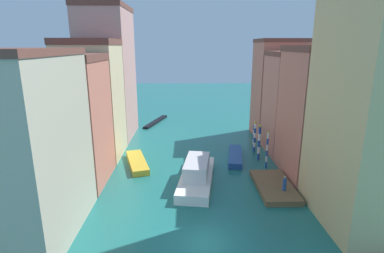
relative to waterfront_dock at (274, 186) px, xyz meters
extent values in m
plane|color=#1E6B66|center=(-7.94, 15.65, -0.28)|extent=(154.00, 154.00, 0.00)
cube|color=#BCB299|center=(-21.54, -7.17, 6.68)|extent=(7.06, 10.67, 13.92)
cube|color=brown|center=(-21.54, -7.17, 13.90)|extent=(7.20, 10.88, 0.52)
cube|color=#C6705B|center=(-21.54, 2.53, 6.25)|extent=(7.06, 7.95, 13.08)
cube|color=brown|center=(-21.54, 2.53, 13.16)|extent=(7.20, 8.10, 0.73)
cube|color=beige|center=(-21.54, 10.67, 7.05)|extent=(7.06, 7.54, 14.68)
cube|color=brown|center=(-21.54, 10.67, 14.78)|extent=(7.20, 7.69, 0.78)
cube|color=tan|center=(-21.54, 19.98, 9.63)|extent=(7.06, 10.65, 19.82)
cube|color=brown|center=(-21.54, 19.98, 19.90)|extent=(7.20, 10.86, 0.72)
cube|color=#DBB77A|center=(5.65, -5.83, 10.63)|extent=(7.06, 9.76, 21.82)
cube|color=#C6705B|center=(5.65, 3.63, 6.70)|extent=(7.06, 8.52, 13.97)
cube|color=brown|center=(5.65, 3.63, 14.02)|extent=(7.20, 8.69, 0.68)
cube|color=#C6705B|center=(5.65, 11.72, 6.35)|extent=(7.06, 7.42, 13.26)
cube|color=brown|center=(5.65, 11.72, 13.30)|extent=(7.20, 7.57, 0.64)
cube|color=#C6705B|center=(5.65, 19.54, 7.26)|extent=(7.06, 7.18, 15.09)
cube|color=brown|center=(5.65, 19.54, 15.09)|extent=(7.20, 7.33, 0.57)
cube|color=brown|center=(0.00, 0.00, 0.00)|extent=(3.64, 7.54, 0.57)
cylinder|color=#234C93|center=(0.57, -1.46, 0.93)|extent=(0.36, 0.36, 1.30)
sphere|color=tan|center=(0.57, -1.46, 1.71)|extent=(0.26, 0.26, 0.26)
cylinder|color=#1E479E|center=(0.65, 5.77, 0.09)|extent=(0.25, 0.25, 0.75)
cylinder|color=white|center=(0.65, 5.77, 0.84)|extent=(0.25, 0.25, 0.75)
cylinder|color=#1E479E|center=(0.65, 5.77, 1.59)|extent=(0.25, 0.25, 0.75)
cylinder|color=white|center=(0.65, 5.77, 2.34)|extent=(0.25, 0.25, 0.75)
cylinder|color=#1E479E|center=(0.65, 5.77, 3.09)|extent=(0.25, 0.25, 0.75)
cylinder|color=white|center=(0.65, 5.77, 3.84)|extent=(0.25, 0.25, 0.75)
sphere|color=gold|center=(0.65, 5.77, 4.32)|extent=(0.27, 0.27, 0.27)
cylinder|color=#1E479E|center=(0.31, 8.41, 0.16)|extent=(0.35, 0.35, 0.90)
cylinder|color=white|center=(0.31, 8.41, 1.06)|extent=(0.35, 0.35, 0.90)
cylinder|color=#1E479E|center=(0.31, 8.41, 1.96)|extent=(0.35, 0.35, 0.90)
cylinder|color=white|center=(0.31, 8.41, 2.86)|extent=(0.35, 0.35, 0.90)
cylinder|color=#1E479E|center=(0.31, 8.41, 3.75)|extent=(0.35, 0.35, 0.90)
sphere|color=gold|center=(0.31, 8.41, 4.34)|extent=(0.38, 0.38, 0.38)
cylinder|color=#1E479E|center=(0.46, 11.59, 0.06)|extent=(0.33, 0.33, 0.69)
cylinder|color=white|center=(0.46, 11.59, 0.75)|extent=(0.33, 0.33, 0.69)
cylinder|color=#1E479E|center=(0.46, 11.59, 1.44)|extent=(0.33, 0.33, 0.69)
cylinder|color=white|center=(0.46, 11.59, 2.13)|extent=(0.33, 0.33, 0.69)
cylinder|color=#1E479E|center=(0.46, 11.59, 2.82)|extent=(0.33, 0.33, 0.69)
cylinder|color=white|center=(0.46, 11.59, 3.51)|extent=(0.33, 0.33, 0.69)
sphere|color=gold|center=(0.46, 11.59, 3.99)|extent=(0.37, 0.37, 0.37)
cylinder|color=#1E479E|center=(0.65, 12.84, 0.07)|extent=(0.30, 0.30, 0.71)
cylinder|color=white|center=(0.65, 12.84, 0.78)|extent=(0.30, 0.30, 0.71)
cylinder|color=#1E479E|center=(0.65, 12.84, 1.49)|extent=(0.30, 0.30, 0.71)
cylinder|color=white|center=(0.65, 12.84, 2.19)|extent=(0.30, 0.30, 0.71)
cylinder|color=#1E479E|center=(0.65, 12.84, 2.90)|extent=(0.30, 0.30, 0.71)
sphere|color=gold|center=(0.65, 12.84, 3.38)|extent=(0.33, 0.33, 0.33)
cube|color=white|center=(-8.07, 1.79, 0.22)|extent=(4.75, 10.90, 1.02)
cube|color=silver|center=(-8.07, 1.79, 1.54)|extent=(3.19, 5.86, 1.62)
cube|color=black|center=(-15.09, 28.69, -0.09)|extent=(3.84, 9.89, 0.39)
cube|color=gold|center=(-15.43, 6.93, 0.08)|extent=(4.00, 7.69, 0.72)
cube|color=#234C93|center=(-2.70, 8.76, 0.10)|extent=(2.83, 7.55, 0.77)
camera|label=1|loc=(-9.29, -28.82, 14.32)|focal=28.24mm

